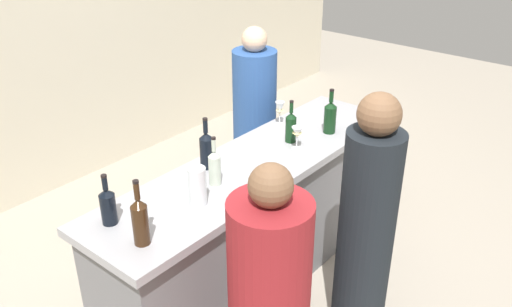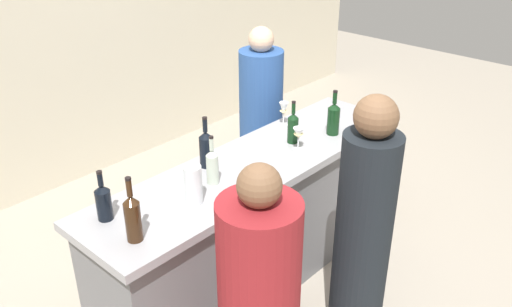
% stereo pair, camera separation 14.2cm
% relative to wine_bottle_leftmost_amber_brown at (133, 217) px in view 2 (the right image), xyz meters
% --- Properties ---
extents(ground_plane, '(12.00, 12.00, 0.00)m').
position_rel_wine_bottle_leftmost_amber_brown_xyz_m(ground_plane, '(0.98, 0.12, -1.06)').
color(ground_plane, '#9E9384').
extents(back_wall, '(8.00, 0.10, 2.80)m').
position_rel_wine_bottle_leftmost_amber_brown_xyz_m(back_wall, '(0.98, 2.32, 0.34)').
color(back_wall, beige).
rests_on(back_wall, ground).
extents(bar_counter, '(2.36, 0.61, 0.93)m').
position_rel_wine_bottle_leftmost_amber_brown_xyz_m(bar_counter, '(0.98, 0.12, -0.59)').
color(bar_counter, slate).
rests_on(bar_counter, ground).
extents(wine_bottle_leftmost_amber_brown, '(0.08, 0.08, 0.34)m').
position_rel_wine_bottle_leftmost_amber_brown_xyz_m(wine_bottle_leftmost_amber_brown, '(0.00, 0.00, 0.00)').
color(wine_bottle_leftmost_amber_brown, '#331E0F').
rests_on(wine_bottle_leftmost_amber_brown, bar_counter).
extents(wine_bottle_second_left_near_black, '(0.08, 0.08, 0.28)m').
position_rel_wine_bottle_leftmost_amber_brown_xyz_m(wine_bottle_second_left_near_black, '(0.01, 0.26, -0.03)').
color(wine_bottle_second_left_near_black, black).
rests_on(wine_bottle_second_left_near_black, bar_counter).
extents(wine_bottle_center_clear_pale, '(0.07, 0.07, 0.29)m').
position_rel_wine_bottle_leftmost_amber_brown_xyz_m(wine_bottle_center_clear_pale, '(0.62, 0.11, -0.02)').
color(wine_bottle_center_clear_pale, '#B7C6B2').
rests_on(wine_bottle_center_clear_pale, bar_counter).
extents(wine_bottle_second_right_near_black, '(0.08, 0.08, 0.32)m').
position_rel_wine_bottle_leftmost_amber_brown_xyz_m(wine_bottle_second_right_near_black, '(0.73, 0.29, -0.01)').
color(wine_bottle_second_right_near_black, black).
rests_on(wine_bottle_second_right_near_black, bar_counter).
extents(wine_bottle_rightmost_dark_green, '(0.07, 0.07, 0.29)m').
position_rel_wine_bottle_leftmost_amber_brown_xyz_m(wine_bottle_rightmost_dark_green, '(1.34, 0.12, -0.02)').
color(wine_bottle_rightmost_dark_green, black).
rests_on(wine_bottle_rightmost_dark_green, bar_counter).
extents(wine_bottle_far_right_dark_green, '(0.08, 0.08, 0.31)m').
position_rel_wine_bottle_leftmost_amber_brown_xyz_m(wine_bottle_far_right_dark_green, '(1.62, -0.00, -0.01)').
color(wine_bottle_far_right_dark_green, black).
rests_on(wine_bottle_far_right_dark_green, bar_counter).
extents(wine_glass_near_left, '(0.07, 0.07, 0.15)m').
position_rel_wine_bottle_leftmost_amber_brown_xyz_m(wine_glass_near_left, '(1.93, -0.11, -0.02)').
color(wine_glass_near_left, white).
rests_on(wine_glass_near_left, bar_counter).
extents(wine_glass_near_center, '(0.07, 0.07, 0.15)m').
position_rel_wine_bottle_leftmost_amber_brown_xyz_m(wine_glass_near_center, '(1.27, 0.02, -0.02)').
color(wine_glass_near_center, white).
rests_on(wine_glass_near_center, bar_counter).
extents(wine_glass_near_right, '(0.06, 0.06, 0.17)m').
position_rel_wine_bottle_leftmost_amber_brown_xyz_m(wine_glass_near_right, '(1.51, 0.34, -0.01)').
color(wine_glass_near_right, white).
rests_on(wine_glass_near_right, bar_counter).
extents(water_pitcher, '(0.10, 0.10, 0.22)m').
position_rel_wine_bottle_leftmost_amber_brown_xyz_m(water_pitcher, '(0.41, 0.04, -0.02)').
color(water_pitcher, silver).
rests_on(water_pitcher, bar_counter).
extents(person_left_guest, '(0.40, 0.40, 1.53)m').
position_rel_wine_bottle_leftmost_amber_brown_xyz_m(person_left_guest, '(1.05, -0.63, -0.34)').
color(person_left_guest, black).
rests_on(person_left_guest, ground).
extents(person_right_guest, '(0.42, 0.42, 1.50)m').
position_rel_wine_bottle_leftmost_amber_brown_xyz_m(person_right_guest, '(1.78, 0.79, -0.37)').
color(person_right_guest, '#284C8C').
rests_on(person_right_guest, ground).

